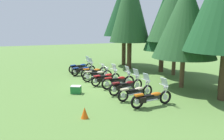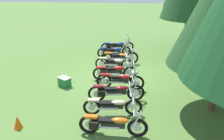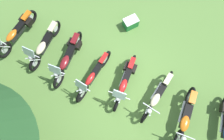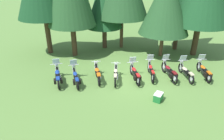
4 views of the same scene
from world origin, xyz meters
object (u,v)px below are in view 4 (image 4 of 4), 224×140
at_px(motorcycle_6, 169,71).
at_px(pine_tree_2, 104,1).
at_px(motorcycle_8, 204,71).
at_px(motorcycle_2, 97,73).
at_px(motorcycle_4, 135,73).
at_px(motorcycle_5, 151,71).
at_px(motorcycle_0, 58,76).
at_px(picnic_cooler, 158,97).
at_px(pine_tree_4, 166,2).
at_px(motorcycle_3, 116,74).
at_px(motorcycle_7, 186,72).
at_px(motorcycle_1, 76,77).

relative_size(motorcycle_6, pine_tree_2, 0.38).
bearing_deg(motorcycle_8, motorcycle_2, 92.77).
bearing_deg(motorcycle_4, motorcycle_8, -94.41).
bearing_deg(motorcycle_5, motorcycle_0, 97.87).
bearing_deg(motorcycle_2, motorcycle_4, -101.82).
relative_size(motorcycle_4, picnic_cooler, 3.24).
distance_m(motorcycle_2, pine_tree_2, 7.16).
relative_size(motorcycle_2, picnic_cooler, 3.34).
bearing_deg(motorcycle_5, motorcycle_4, 111.89).
bearing_deg(picnic_cooler, pine_tree_4, 75.66).
distance_m(motorcycle_6, pine_tree_2, 8.24).
bearing_deg(motorcycle_8, motorcycle_3, 95.05).
bearing_deg(motorcycle_7, motorcycle_5, 81.12).
bearing_deg(motorcycle_7, motorcycle_8, -92.21).
distance_m(motorcycle_5, motorcycle_8, 3.55).
bearing_deg(pine_tree_4, picnic_cooler, -104.34).
bearing_deg(motorcycle_1, motorcycle_3, -98.85).
bearing_deg(motorcycle_5, pine_tree_2, 30.09).
bearing_deg(pine_tree_4, motorcycle_7, -79.24).
bearing_deg(pine_tree_2, pine_tree_4, -24.10).
distance_m(motorcycle_3, pine_tree_4, 6.92).
distance_m(motorcycle_6, motorcycle_8, 2.36).
relative_size(motorcycle_1, motorcycle_2, 0.97).
xyz_separation_m(motorcycle_0, motorcycle_2, (2.49, 0.35, -0.01)).
relative_size(motorcycle_7, motorcycle_8, 0.98).
bearing_deg(motorcycle_3, motorcycle_4, -82.51).
xyz_separation_m(motorcycle_8, pine_tree_2, (-6.67, 5.93, 3.68)).
bearing_deg(pine_tree_2, motorcycle_3, -83.21).
xyz_separation_m(motorcycle_2, picnic_cooler, (3.43, -2.49, -0.23)).
bearing_deg(motorcycle_8, motorcycle_0, 94.43).
height_order(motorcycle_0, motorcycle_6, motorcycle_6).
distance_m(motorcycle_1, motorcycle_2, 1.42).
relative_size(pine_tree_2, pine_tree_4, 0.97).
distance_m(motorcycle_1, motorcycle_7, 7.21).
bearing_deg(picnic_cooler, motorcycle_6, 63.51).
xyz_separation_m(motorcycle_7, motorcycle_8, (1.25, 0.07, 0.01)).
relative_size(motorcycle_2, motorcycle_4, 1.03).
height_order(motorcycle_3, picnic_cooler, motorcycle_3).
bearing_deg(pine_tree_4, pine_tree_2, 155.90).
bearing_deg(motorcycle_0, motorcycle_8, -100.99).
bearing_deg(motorcycle_1, motorcycle_4, -99.67).
height_order(motorcycle_2, motorcycle_6, motorcycle_6).
height_order(motorcycle_4, motorcycle_6, motorcycle_6).
relative_size(motorcycle_2, motorcycle_3, 1.04).
height_order(motorcycle_7, motorcycle_8, motorcycle_8).
bearing_deg(motorcycle_1, motorcycle_0, 69.27).
xyz_separation_m(motorcycle_3, motorcycle_6, (3.56, 0.33, 0.02)).
bearing_deg(motorcycle_1, motorcycle_7, -100.05).
bearing_deg(motorcycle_4, motorcycle_5, -78.46).
distance_m(motorcycle_4, pine_tree_2, 7.52).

